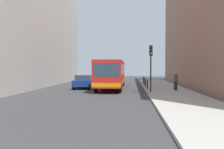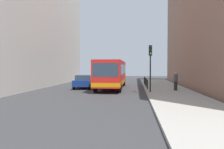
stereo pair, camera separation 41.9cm
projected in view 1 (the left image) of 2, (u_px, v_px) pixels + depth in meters
name	position (u px, v px, depth m)	size (l,w,h in m)	color
ground_plane	(112.00, 91.00, 22.48)	(80.00, 80.00, 0.00)	#38383A
sidewalk	(169.00, 91.00, 22.04)	(4.40, 40.00, 0.15)	#ADA89E
building_left	(18.00, 22.00, 27.16)	(7.00, 32.00, 15.30)	#BCB7AD
building_right	(220.00, 20.00, 25.30)	(7.00, 32.00, 15.07)	#936B56
bus	(112.00, 73.00, 25.24)	(2.55, 11.02, 3.00)	red
car_beside_bus	(83.00, 81.00, 25.57)	(2.12, 4.52, 1.48)	navy
traffic_light	(151.00, 60.00, 20.23)	(0.28, 0.33, 4.10)	black
bollard_near	(147.00, 84.00, 22.89)	(0.11, 0.11, 0.95)	black
bollard_mid	(146.00, 83.00, 25.47)	(0.11, 0.11, 0.95)	black
bollard_far	(144.00, 81.00, 28.05)	(0.11, 0.11, 0.95)	black
bollard_farthest	(143.00, 80.00, 30.63)	(0.11, 0.11, 0.95)	black
pedestrian_near_signal	(176.00, 81.00, 21.85)	(0.38, 0.38, 1.75)	#26262D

